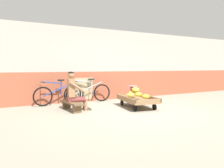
{
  "coord_description": "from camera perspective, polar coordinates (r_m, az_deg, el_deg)",
  "views": [
    {
      "loc": [
        -3.57,
        -4.87,
        1.26
      ],
      "look_at": [
        -0.45,
        0.97,
        0.75
      ],
      "focal_mm": 34.65,
      "sensor_mm": 36.0,
      "label": 1
    }
  ],
  "objects": [
    {
      "name": "back_wall",
      "position": [
        8.43,
        -3.08,
        5.08
      ],
      "size": [
        16.0,
        0.3,
        2.72
      ],
      "color": "#A35138",
      "rests_on": "ground"
    },
    {
      "name": "bicycle_near_left",
      "position": [
        7.47,
        -14.01,
        -2.7
      ],
      "size": [
        1.66,
        0.48,
        0.86
      ],
      "color": "black",
      "rests_on": "ground"
    },
    {
      "name": "low_bench",
      "position": [
        6.42,
        -10.65,
        -5.18
      ],
      "size": [
        0.41,
        1.12,
        0.27
      ],
      "color": "brown",
      "rests_on": "ground"
    },
    {
      "name": "banana_pile",
      "position": [
        6.79,
        6.42,
        -2.35
      ],
      "size": [
        0.7,
        1.18,
        0.25
      ],
      "color": "gold",
      "rests_on": "banana_cart"
    },
    {
      "name": "weighing_scale",
      "position": [
        7.88,
        5.55,
        -1.48
      ],
      "size": [
        0.3,
        0.3,
        0.29
      ],
      "color": "#28282D",
      "rests_on": "plastic_crate"
    },
    {
      "name": "ground_plane",
      "position": [
        6.17,
        8.02,
        -7.43
      ],
      "size": [
        80.0,
        80.0,
        0.0
      ],
      "primitive_type": "plane",
      "color": "gray"
    },
    {
      "name": "bicycle_far_left",
      "position": [
        7.86,
        -6.17,
        -2.24
      ],
      "size": [
        1.66,
        0.48,
        0.86
      ],
      "color": "black",
      "rests_on": "ground"
    },
    {
      "name": "plastic_crate",
      "position": [
        7.92,
        5.52,
        -3.66
      ],
      "size": [
        0.36,
        0.28,
        0.3
      ],
      "color": "#234CA8",
      "rests_on": "ground"
    },
    {
      "name": "banana_cart",
      "position": [
        6.83,
        6.7,
        -4.22
      ],
      "size": [
        1.05,
        1.55,
        0.36
      ],
      "color": "#8E6B47",
      "rests_on": "ground"
    },
    {
      "name": "sign_board",
      "position": [
        7.97,
        -7.52,
        -1.52
      ],
      "size": [
        0.7,
        0.2,
        0.89
      ],
      "color": "#C6B289",
      "rests_on": "ground"
    },
    {
      "name": "vendor_seated",
      "position": [
        6.38,
        -9.92,
        -1.89
      ],
      "size": [
        0.72,
        0.55,
        1.14
      ],
      "color": "#9E704C",
      "rests_on": "ground"
    }
  ]
}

